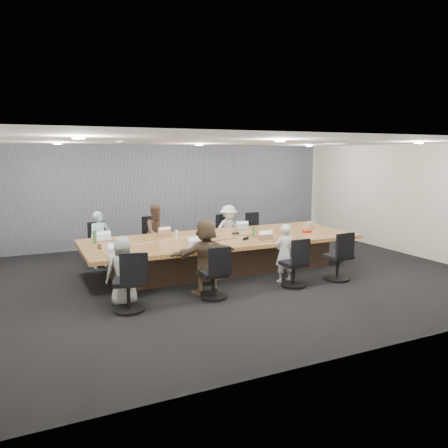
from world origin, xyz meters
name	(u,v)px	position (x,y,z in m)	size (l,w,h in m)	color
floor	(232,275)	(0.00, 0.00, 0.00)	(10.00, 8.00, 0.00)	black
ceiling	(232,142)	(0.00, 0.00, 2.80)	(10.00, 8.00, 0.00)	white
wall_back	(172,194)	(0.00, 4.00, 1.40)	(10.00, 2.80, 0.00)	beige
wall_front	(371,247)	(0.00, -4.00, 1.40)	(10.00, 2.80, 0.00)	beige
wall_right	(408,200)	(5.00, 0.00, 1.40)	(8.00, 2.80, 0.00)	beige
curtain	(173,194)	(0.00, 3.92, 1.40)	(9.80, 0.04, 2.80)	slate
conference_table	(222,252)	(0.00, 0.50, 0.40)	(6.00, 2.20, 0.74)	#39261C
chair_0	(98,248)	(-2.42, 2.20, 0.37)	(0.50, 0.50, 0.74)	black
chair_1	(154,241)	(-1.08, 2.20, 0.42)	(0.57, 0.57, 0.85)	black
chair_2	(223,238)	(0.80, 2.20, 0.37)	(0.50, 0.50, 0.74)	black
chair_3	(256,235)	(1.81, 2.20, 0.36)	(0.49, 0.49, 0.72)	black
chair_4	(128,287)	(-2.47, -1.20, 0.42)	(0.56, 0.56, 0.83)	black
chair_5	(214,278)	(-0.95, -1.20, 0.38)	(0.51, 0.51, 0.75)	black
chair_6	(294,268)	(0.75, -1.20, 0.38)	(0.51, 0.51, 0.75)	black
chair_7	(338,260)	(1.82, -1.20, 0.41)	(0.55, 0.55, 0.82)	black
person_0	(100,240)	(-2.42, 1.85, 0.64)	(0.47, 0.31, 1.28)	#8DB0D3
laptop_0	(104,239)	(-2.42, 1.30, 0.75)	(0.31, 0.21, 0.02)	#B2B2B7
person_1	(157,233)	(-1.08, 1.85, 0.69)	(0.67, 0.52, 1.38)	brown
laptop_1	(164,235)	(-1.08, 1.30, 0.75)	(0.32, 0.22, 0.02)	#8C6647
person_2	(229,230)	(0.80, 1.85, 0.63)	(0.82, 0.47, 1.26)	silver
laptop_2	(238,229)	(0.80, 1.30, 0.75)	(0.31, 0.21, 0.02)	#B2B2B7
person_4	(123,271)	(-2.47, -0.85, 0.60)	(0.58, 0.38, 1.19)	gray
laptop_4	(116,255)	(-2.47, -0.30, 0.75)	(0.32, 0.22, 0.02)	#B2B2B7
person_5	(206,256)	(-0.95, -0.85, 0.70)	(1.29, 0.41, 1.39)	brown
laptop_5	(195,248)	(-0.95, -0.30, 0.75)	(0.29, 0.20, 0.02)	#B2B2B7
person_6	(284,253)	(0.75, -0.85, 0.59)	(0.43, 0.28, 1.17)	silver
laptop_6	(270,240)	(0.75, -0.30, 0.75)	(0.35, 0.24, 0.02)	#8C6647
bottle_green_left	(95,237)	(-2.65, 0.99, 0.87)	(0.07, 0.07, 0.26)	#3B753C
bottle_green_right	(254,232)	(0.65, 0.23, 0.86)	(0.07, 0.07, 0.24)	#3B753C
bottle_clear	(176,235)	(-1.01, 0.63, 0.85)	(0.07, 0.07, 0.22)	silver
cup_white_far	(200,236)	(-0.46, 0.62, 0.79)	(0.08, 0.08, 0.10)	white
cup_white_near	(289,228)	(1.83, 0.62, 0.79)	(0.08, 0.08, 0.10)	white
mug_brown	(100,246)	(-2.65, 0.41, 0.79)	(0.08, 0.08, 0.10)	brown
mic_left	(204,243)	(-0.62, 0.02, 0.75)	(0.13, 0.09, 0.03)	black
mic_right	(236,233)	(0.46, 0.74, 0.76)	(0.15, 0.10, 0.03)	black
stapler	(246,239)	(0.33, 0.02, 0.77)	(0.15, 0.04, 0.06)	black
canvas_bag	(309,225)	(2.44, 0.65, 0.82)	(0.29, 0.18, 0.15)	tan
snack_packet	(307,232)	(2.06, 0.20, 0.76)	(0.18, 0.12, 0.04)	red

